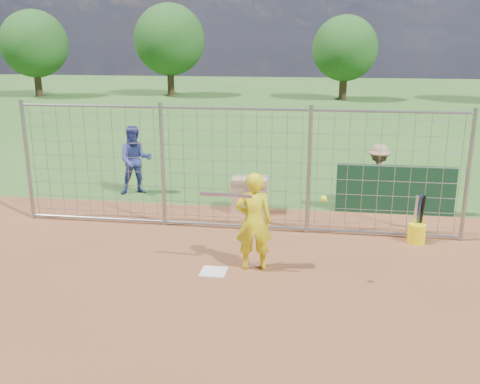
% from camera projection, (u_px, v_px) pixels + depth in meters
% --- Properties ---
extents(ground, '(100.00, 100.00, 0.00)m').
position_uv_depth(ground, '(216.00, 268.00, 9.25)').
color(ground, '#2D591E').
rests_on(ground, ground).
extents(infield_dirt, '(18.00, 18.00, 0.00)m').
position_uv_depth(infield_dirt, '(167.00, 368.00, 6.40)').
color(infield_dirt, brown).
rests_on(infield_dirt, ground).
extents(home_plate, '(0.43, 0.43, 0.02)m').
position_uv_depth(home_plate, '(214.00, 272.00, 9.06)').
color(home_plate, silver).
rests_on(home_plate, ground).
extents(dugout_wall, '(2.60, 0.20, 1.10)m').
position_uv_depth(dugout_wall, '(395.00, 190.00, 12.03)').
color(dugout_wall, '#11381E').
rests_on(dugout_wall, ground).
extents(batter, '(0.68, 0.51, 1.71)m').
position_uv_depth(batter, '(254.00, 222.00, 8.98)').
color(batter, '#D3CA12').
rests_on(batter, ground).
extents(bystander_a, '(1.03, 0.93, 1.75)m').
position_uv_depth(bystander_a, '(135.00, 160.00, 13.49)').
color(bystander_a, navy).
rests_on(bystander_a, ground).
extents(bystander_c, '(1.06, 0.72, 1.51)m').
position_uv_depth(bystander_c, '(378.00, 176.00, 12.37)').
color(bystander_c, '#987753').
rests_on(bystander_c, ground).
extents(equipment_bin, '(0.81, 0.57, 0.80)m').
position_uv_depth(equipment_bin, '(250.00, 195.00, 12.18)').
color(equipment_bin, tan).
rests_on(equipment_bin, ground).
extents(equipment_in_play, '(2.05, 0.35, 0.17)m').
position_uv_depth(equipment_in_play, '(249.00, 196.00, 8.55)').
color(equipment_in_play, silver).
rests_on(equipment_in_play, ground).
extents(bucket_with_bats, '(0.34, 0.36, 0.97)m').
position_uv_depth(bucket_with_bats, '(417.00, 231.00, 10.33)').
color(bucket_with_bats, yellow).
rests_on(bucket_with_bats, ground).
extents(backstop_fence, '(9.08, 0.08, 2.60)m').
position_uv_depth(backstop_fence, '(234.00, 170.00, 10.81)').
color(backstop_fence, gray).
rests_on(backstop_fence, ground).
extents(tree_line, '(44.66, 6.72, 6.48)m').
position_uv_depth(tree_line, '(347.00, 42.00, 34.53)').
color(tree_line, '#3F2B19').
rests_on(tree_line, ground).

